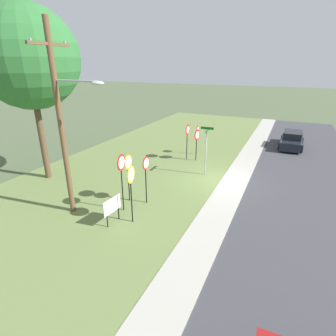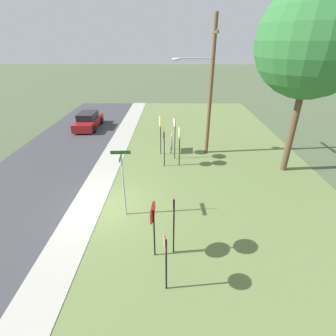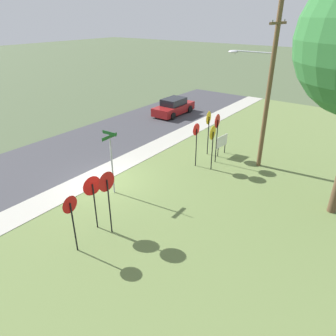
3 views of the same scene
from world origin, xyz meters
name	(u,v)px [view 3 (image 3 of 3)]	position (x,y,z in m)	size (l,w,h in m)	color
ground_plane	(106,181)	(0.00, 0.00, 0.00)	(160.00, 160.00, 0.00)	#4C5B3D
road_asphalt	(51,159)	(0.00, -4.80, 0.01)	(44.00, 6.40, 0.01)	#3D3D42
sidewalk_strip	(96,177)	(0.00, -0.80, 0.03)	(44.00, 1.60, 0.06)	#ADAA9E
grass_median	(205,221)	(0.00, 6.00, 0.02)	(44.00, 12.00, 0.04)	olive
stop_sign_near_left	(212,138)	(-4.50, 3.72, 1.89)	(0.75, 0.12, 2.54)	black
stop_sign_near_right	(217,128)	(-5.48, 3.45, 2.17)	(0.77, 0.13, 2.90)	black
stop_sign_far_left	(196,136)	(-4.34, 2.79, 1.87)	(0.68, 0.10, 2.54)	black
stop_sign_far_center	(208,123)	(-6.20, 2.49, 2.05)	(0.78, 0.16, 2.73)	black
yield_sign_near_left	(71,211)	(4.40, 3.08, 1.75)	(0.65, 0.11, 2.31)	black
yield_sign_near_right	(93,190)	(3.01, 2.63, 1.79)	(0.80, 0.16, 2.35)	black
yield_sign_far_left	(107,188)	(2.86, 3.32, 2.07)	(0.80, 0.10, 2.69)	black
street_name_post	(111,158)	(0.59, 1.20, 1.90)	(0.96, 0.82, 3.15)	#9EA0A8
utility_pole	(266,84)	(-6.57, 5.54, 4.65)	(2.10, 2.60, 8.53)	brown
notice_board	(222,142)	(-6.65, 3.26, 0.87)	(1.10, 0.13, 1.25)	black
parked_hatchback_near	(174,107)	(-12.11, -4.29, 0.64)	(4.23, 1.92, 1.39)	maroon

